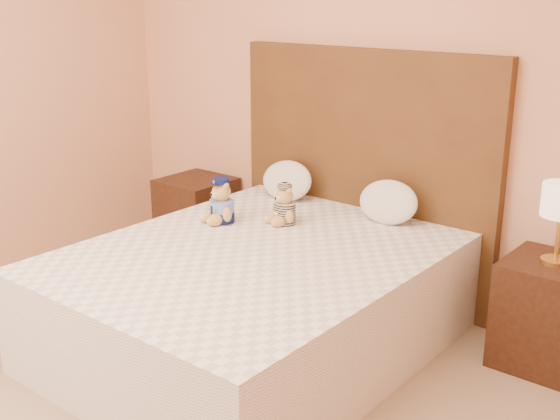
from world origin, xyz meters
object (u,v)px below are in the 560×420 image
object	(u,v)px
bed	(255,299)
teddy_police	(222,200)
teddy_prisoner	(285,204)
pillow_right	(388,200)
nightstand_left	(197,216)
nightstand_right	(549,314)
pillow_left	(287,179)

from	to	relation	value
bed	teddy_police	bearing A→B (deg)	152.83
teddy_prisoner	pillow_right	world-z (taller)	pillow_right
nightstand_left	pillow_right	world-z (taller)	pillow_right
nightstand_left	teddy_prisoner	world-z (taller)	teddy_prisoner
nightstand_right	pillow_right	xyz separation A→B (m)	(-0.96, 0.03, 0.41)
pillow_right	nightstand_right	bearing A→B (deg)	-1.78
nightstand_left	nightstand_right	size ratio (longest dim) A/B	1.00
nightstand_left	nightstand_right	world-z (taller)	same
teddy_prisoner	pillow_left	size ratio (longest dim) A/B	0.60
teddy_prisoner	pillow_right	distance (m)	0.59
bed	pillow_right	world-z (taller)	pillow_right
bed	nightstand_right	world-z (taller)	same
nightstand_right	pillow_right	size ratio (longest dim) A/B	1.49
nightstand_right	teddy_police	bearing A→B (deg)	-161.51
teddy_police	pillow_right	bearing A→B (deg)	53.24
nightstand_right	teddy_prisoner	size ratio (longest dim) A/B	2.47
teddy_prisoner	pillow_right	bearing A→B (deg)	59.58
teddy_police	teddy_prisoner	size ratio (longest dim) A/B	1.14
teddy_prisoner	nightstand_right	bearing A→B (deg)	32.46
teddy_police	teddy_prisoner	world-z (taller)	teddy_police
nightstand_right	teddy_prisoner	world-z (taller)	teddy_prisoner
pillow_left	teddy_police	bearing A→B (deg)	-89.79
bed	pillow_left	distance (m)	1.03
nightstand_left	pillow_right	distance (m)	1.59
bed	pillow_left	bearing A→B (deg)	118.61
teddy_prisoner	nightstand_left	bearing A→B (deg)	179.68
nightstand_left	nightstand_right	bearing A→B (deg)	0.00
bed	teddy_police	xyz separation A→B (m)	(-0.45, 0.23, 0.40)
pillow_right	pillow_left	bearing A→B (deg)	180.00
teddy_police	pillow_left	distance (m)	0.60
pillow_left	pillow_right	world-z (taller)	pillow_left
teddy_police	nightstand_left	bearing A→B (deg)	158.71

